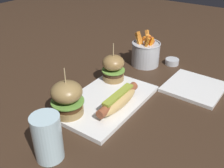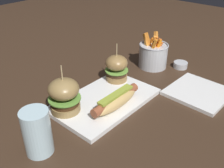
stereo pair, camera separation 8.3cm
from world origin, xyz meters
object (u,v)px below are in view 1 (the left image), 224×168
Objects in this scene: platter_main at (106,101)px; hot_dog at (118,100)px; slider_right at (113,68)px; water_glass at (48,138)px; fries_bucket at (146,53)px; sauce_ramekin at (172,61)px; slider_left at (67,98)px; side_plate at (194,87)px.

hot_dog reaches higher than platter_main.
platter_main is 2.43× the size of slider_right.
water_glass is at bearing -174.97° from platter_main.
hot_dog is 0.26m from water_glass.
sauce_ramekin is at bearing -54.56° from fries_bucket.
slider_left is 0.79× the size of side_plate.
platter_main is 0.14m from slider_right.
sauce_ramekin is (0.51, -0.11, -0.05)m from slider_left.
hot_dog is at bearing 149.53° from side_plate.
slider_left reaches higher than side_plate.
water_glass is at bearing -168.66° from slider_right.
side_plate is at bearing -34.30° from slider_left.
platter_main is 0.27m from water_glass.
water_glass reaches higher than hot_dog.
fries_bucket is 2.53× the size of sauce_ramekin.
hot_dog reaches higher than side_plate.
slider_left is at bearing 26.35° from water_glass.
hot_dog reaches higher than sauce_ramekin.
slider_left is at bearing 138.12° from hot_dog.
side_plate is (0.26, -0.15, -0.03)m from hot_dog.
fries_bucket reaches higher than side_plate.
side_plate is at bearing -39.69° from platter_main.
sauce_ramekin is 0.20m from side_plate.
platter_main is at bearing 78.97° from hot_dog.
fries_bucket is 0.12m from sauce_ramekin.
water_glass is (-0.26, 0.03, 0.02)m from hot_dog.
slider_left is 1.05× the size of fries_bucket.
platter_main is 6.01× the size of sauce_ramekin.
platter_main is 1.74× the size of hot_dog.
hot_dog is at bearing 178.96° from sauce_ramekin.
slider_left is 0.45m from fries_bucket.
platter_main is at bearing -155.76° from slider_right.
platter_main is at bearing 140.31° from side_plate.
hot_dog is at bearing -140.51° from slider_right.
fries_bucket reaches higher than water_glass.
water_glass is (-0.27, -0.02, 0.05)m from platter_main.
platter_main is at bearing -21.11° from slider_left.
water_glass is (-0.59, -0.06, 0.01)m from fries_bucket.
slider_left is (-0.11, 0.10, 0.03)m from hot_dog.
slider_right is 1.14× the size of water_glass.
hot_dog is 1.59× the size of water_glass.
slider_left is 0.46m from side_plate.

